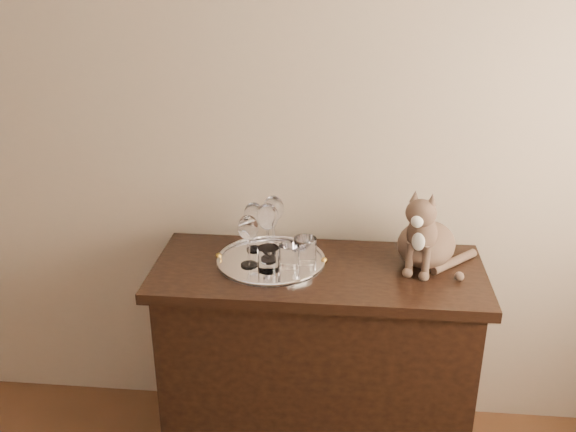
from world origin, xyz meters
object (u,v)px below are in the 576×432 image
tray (271,262)px  cat (428,224)px  wine_glass_a (254,226)px  tumbler_c (305,250)px  wine_glass_c (249,241)px  wine_glass_b (273,222)px  sideboard (316,365)px  tumbler_a (289,256)px  tumbler_b (268,259)px  wine_glass_d (268,230)px

tray → cat: cat is taller
wine_glass_a → tumbler_c: 0.22m
wine_glass_c → wine_glass_a: bearing=89.8°
wine_glass_b → cat: bearing=-7.1°
sideboard → tumbler_a: tumbler_a is taller
tumbler_c → cat: cat is taller
wine_glass_a → tumbler_b: (0.07, -0.16, -0.05)m
wine_glass_d → sideboard: bearing=-17.6°
sideboard → tumbler_b: (-0.18, -0.05, 0.48)m
tumbler_a → wine_glass_b: bearing=116.1°
tray → wine_glass_a: (-0.07, 0.09, 0.10)m
wine_glass_c → wine_glass_d: size_ratio=0.93×
cat → wine_glass_b: bearing=-166.4°
cat → tray: bearing=-154.5°
sideboard → wine_glass_d: size_ratio=5.67×
wine_glass_a → tumbler_c: size_ratio=2.06×
tumbler_a → wine_glass_a: bearing=139.9°
sideboard → wine_glass_b: bearing=141.3°
wine_glass_b → tumbler_c: bearing=-41.2°
wine_glass_a → cat: bearing=-3.5°
cat → tumbler_b: bearing=-147.2°
wine_glass_c → tumbler_b: bearing=-21.6°
tray → wine_glass_c: wine_glass_c is taller
wine_glass_d → tumbler_a: bearing=-38.8°
wine_glass_b → tumbler_a: size_ratio=2.51×
wine_glass_c → tray: bearing=30.5°
wine_glass_d → wine_glass_c: bearing=-127.3°
tumbler_b → wine_glass_b: bearing=91.3°
wine_glass_a → sideboard: bearing=-24.4°
wine_glass_a → wine_glass_d: size_ratio=0.91×
sideboard → tumbler_a: bearing=-175.4°
tumbler_c → cat: bearing=5.6°
wine_glass_a → wine_glass_c: wine_glass_c is taller
sideboard → cat: bearing=10.8°
tray → sideboard: bearing=-8.7°
tray → cat: size_ratio=1.26×
sideboard → tumbler_a: (-0.10, -0.01, 0.47)m
wine_glass_a → tumbler_b: 0.18m
wine_glass_d → wine_glass_b: bearing=82.4°
sideboard → cat: cat is taller
wine_glass_c → tumbler_b: size_ratio=2.23×
tray → cat: bearing=4.8°
wine_glass_b → wine_glass_c: wine_glass_b is taller
cat → wine_glass_a: bearing=-162.9°
wine_glass_b → tumbler_a: wine_glass_b is taller
wine_glass_b → tumbler_b: bearing=-88.7°
wine_glass_b → cat: 0.57m
tumbler_b → tray: bearing=90.0°
tumbler_c → wine_glass_d: bearing=168.1°
wine_glass_b → tray: bearing=-87.9°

